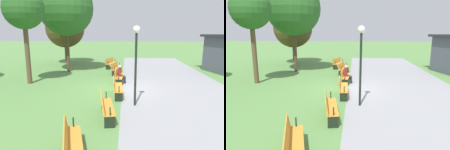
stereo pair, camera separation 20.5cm
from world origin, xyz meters
The scene contains 13 objects.
ground_plane centered at (0.00, 0.00, 0.00)m, with size 120.00×120.00×0.00m, color #5B8C47.
path_paving centered at (0.00, 3.33, 0.00)m, with size 28.72×6.38×0.01m, color #939399.
bench_0 centered at (-6.89, -1.05, 0.48)m, with size 2.02×1.01×0.89m.
bench_1 centered at (-4.17, -0.43, 0.48)m, with size 2.02×0.80×0.89m.
bench_2 centered at (-1.40, -0.11, 0.48)m, with size 1.99×0.58×0.89m.
bench_3 centered at (1.40, -0.11, 0.48)m, with size 1.99×0.58×0.89m.
bench_4 centered at (4.17, -0.43, 0.48)m, with size 2.02×0.80×0.89m.
bench_5 centered at (6.89, -1.05, 0.48)m, with size 2.02×1.01×0.89m.
person_seated centered at (-1.27, 0.03, 0.64)m, with size 0.34×0.53×1.20m.
tree_0 centered at (-9.38, -5.95, 3.65)m, with size 3.99×3.99×5.65m.
tree_3 centered at (-4.90, -4.45, 5.12)m, with size 4.36×4.36×7.31m.
tree_4 centered at (-0.78, -5.87, 4.60)m, with size 2.47×2.47×5.89m.
lamp_post centered at (2.78, 0.77, 2.51)m, with size 0.32×0.32×3.55m.
Camera 1 is at (11.54, 0.33, 3.29)m, focal length 32.29 mm.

